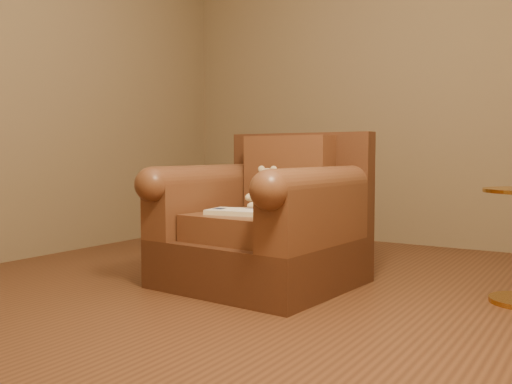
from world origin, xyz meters
The scene contains 4 objects.
floor centered at (0.00, 0.00, 0.00)m, with size 4.00×4.00×0.00m, color brown.
armchair centered at (-0.18, 0.18, 0.34)m, with size 1.03×0.98×0.87m.
teddy_bear centered at (-0.22, 0.26, 0.51)m, with size 0.19×0.22×0.26m.
guidebook centered at (-0.21, -0.03, 0.43)m, with size 0.37×0.26×0.03m.
Camera 1 is at (1.51, -2.58, 0.75)m, focal length 40.00 mm.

